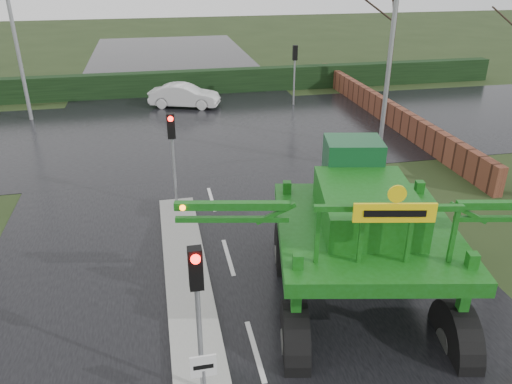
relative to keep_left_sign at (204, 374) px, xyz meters
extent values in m
plane|color=black|center=(1.30, 1.50, -1.06)|extent=(140.00, 140.00, 0.00)
cube|color=black|center=(1.30, 11.50, -1.05)|extent=(14.00, 80.00, 0.02)
cube|color=black|center=(1.30, 17.50, -1.05)|extent=(80.00, 12.00, 0.02)
cube|color=gray|center=(0.00, 4.50, -0.97)|extent=(1.20, 10.00, 0.16)
cube|color=black|center=(1.30, 25.50, -0.31)|extent=(44.00, 0.90, 1.50)
cube|color=#592D1E|center=(11.80, 17.50, -0.46)|extent=(0.40, 20.00, 1.20)
cube|color=silver|center=(0.00, 0.00, 0.19)|extent=(0.50, 0.04, 0.50)
cube|color=black|center=(0.00, -0.02, 0.19)|extent=(0.38, 0.01, 0.10)
cylinder|color=gray|center=(0.00, 0.50, 0.69)|extent=(0.10, 0.10, 3.50)
cube|color=black|center=(0.00, 0.50, 2.04)|extent=(0.26, 0.22, 0.85)
sphere|color=#FF0C07|center=(0.00, 0.37, 2.32)|extent=(0.18, 0.18, 0.18)
cylinder|color=gray|center=(0.00, 9.00, 0.69)|extent=(0.10, 0.10, 3.50)
cube|color=black|center=(0.00, 9.00, 2.04)|extent=(0.26, 0.22, 0.85)
sphere|color=#FF0C07|center=(0.00, 8.87, 2.32)|extent=(0.18, 0.18, 0.18)
cylinder|color=gray|center=(7.80, 21.50, 0.69)|extent=(0.10, 0.10, 3.50)
cube|color=black|center=(7.80, 21.50, 2.04)|extent=(0.26, 0.22, 0.85)
sphere|color=#FF0C07|center=(7.80, 21.63, 2.32)|extent=(0.18, 0.18, 0.18)
cylinder|color=gray|center=(9.80, 13.50, 3.94)|extent=(0.20, 0.20, 10.00)
cylinder|color=gray|center=(-7.20, 21.50, 3.94)|extent=(0.20, 0.20, 10.00)
cylinder|color=black|center=(14.30, 22.50, 3.94)|extent=(0.32, 0.32, 10.00)
cylinder|color=black|center=(0.77, 3.72, -0.02)|extent=(0.97, 2.14, 2.07)
cylinder|color=#595B56|center=(0.77, 3.72, -0.02)|extent=(0.74, 0.83, 0.72)
cube|color=#124F0E|center=(0.77, 3.72, 1.27)|extent=(0.27, 0.27, 2.38)
cylinder|color=black|center=(4.43, 2.98, -0.02)|extent=(0.97, 2.14, 2.07)
cylinder|color=#595B56|center=(4.43, 2.98, -0.02)|extent=(0.74, 0.83, 0.72)
cube|color=#124F0E|center=(4.43, 2.98, 1.27)|extent=(0.27, 0.27, 2.38)
cylinder|color=black|center=(0.03, 0.06, -0.02)|extent=(0.97, 2.14, 2.07)
cylinder|color=#595B56|center=(0.03, 0.06, -0.02)|extent=(0.74, 0.83, 0.72)
cube|color=#124F0E|center=(0.03, 0.06, 1.27)|extent=(0.27, 0.27, 2.38)
cylinder|color=black|center=(3.69, -0.67, -0.02)|extent=(0.97, 2.14, 2.07)
cylinder|color=#595B56|center=(3.69, -0.67, -0.02)|extent=(0.74, 0.83, 0.72)
cube|color=#124F0E|center=(3.69, -0.67, 1.27)|extent=(0.27, 0.27, 2.38)
cube|color=#124F0E|center=(2.23, 1.52, 1.94)|extent=(5.25, 5.73, 0.36)
cube|color=#124F0E|center=(2.27, 1.72, 2.51)|extent=(2.85, 3.49, 0.93)
cube|color=#104723|center=(2.68, 3.75, 2.87)|extent=(1.77, 1.53, 1.35)
cube|color=#124F0E|center=(1.90, -0.10, 3.44)|extent=(3.07, 0.74, 0.12)
cube|color=#124F0E|center=(-1.10, 1.77, 2.87)|extent=(2.67, 0.72, 0.19)
sphere|color=orange|center=(-2.23, 1.90, 2.87)|extent=(0.14, 0.14, 0.14)
cube|color=#124F0E|center=(5.39, 0.46, 2.87)|extent=(2.67, 0.72, 0.19)
cube|color=yellow|center=(1.82, -0.51, 3.55)|extent=(1.64, 0.39, 0.41)
cube|color=black|center=(1.82, -0.51, 3.55)|extent=(1.22, 0.26, 0.14)
cylinder|color=yellow|center=(1.82, -0.51, 3.96)|extent=(0.37, 0.11, 0.37)
imported|color=silver|center=(1.31, 22.36, -1.06)|extent=(4.33, 2.65, 1.35)
camera|label=1|loc=(-0.47, -7.07, 7.12)|focal=35.00mm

